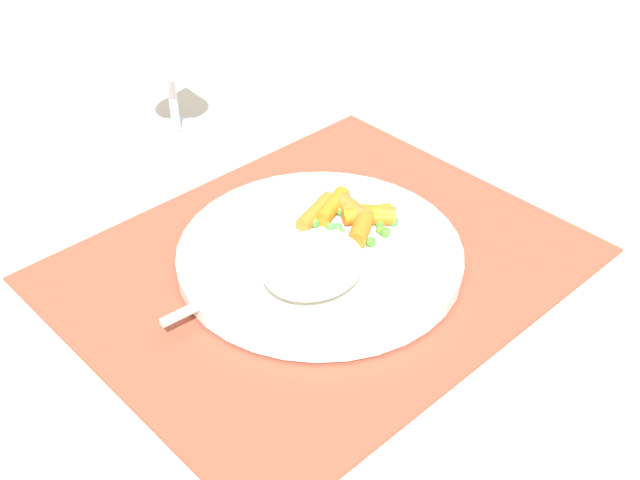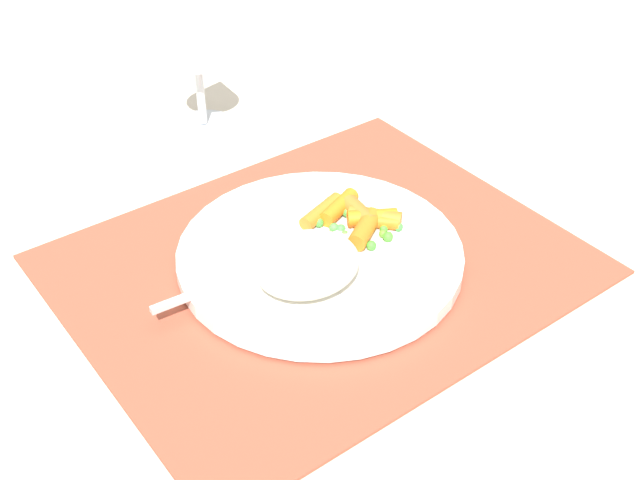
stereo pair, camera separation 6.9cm
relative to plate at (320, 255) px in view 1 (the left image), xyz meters
The scene contains 8 objects.
ground_plane 0.01m from the plate, ahead, with size 2.40×2.40×0.00m, color beige.
placemat 0.01m from the plate, ahead, with size 0.46×0.37×0.01m, color #9E4733.
plate is the anchor object (origin of this frame).
rice_mound 0.06m from the plate, 140.44° to the right, with size 0.10×0.08×0.04m, color beige.
carrot_portion 0.06m from the plate, 11.34° to the left, with size 0.09×0.09×0.02m.
pea_scatter 0.05m from the plate, ahead, with size 0.07×0.09×0.01m.
fork 0.05m from the plate, behind, with size 0.21×0.03×0.01m.
wine_glass 0.32m from the plate, 80.65° to the left, with size 0.07×0.07×0.16m.
Camera 1 is at (-0.42, -0.44, 0.49)m, focal length 45.76 mm.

